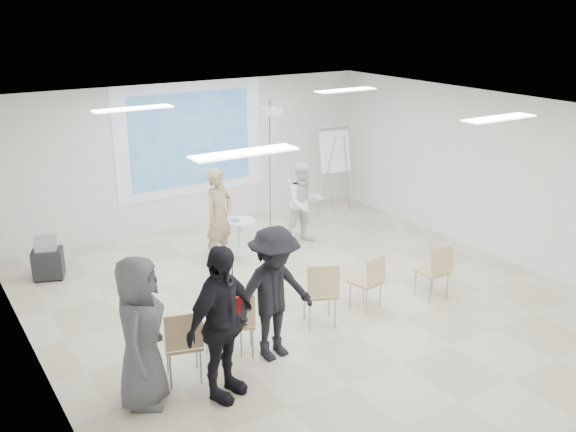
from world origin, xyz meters
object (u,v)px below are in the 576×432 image
player_right (304,198)px  audience_left (221,313)px  chair_left_inner (238,319)px  chair_right_far (436,268)px  pedestal_table (240,235)px  audience_outer (140,323)px  av_cart (48,260)px  player_left (219,210)px  flipchart_easel (335,151)px  chair_center (321,289)px  chair_far_left (183,340)px  chair_right_inner (370,278)px  chair_left_mid (226,321)px  laptop (237,319)px  audience_mid (274,285)px

player_right → audience_left: size_ratio=0.81×
chair_left_inner → chair_right_far: chair_right_far is taller
pedestal_table → chair_left_inner: size_ratio=0.75×
audience_outer → av_cart: 4.36m
player_left → flipchart_easel: player_left is taller
player_left → chair_center: size_ratio=1.99×
chair_right_far → audience_outer: size_ratio=0.45×
chair_far_left → chair_right_inner: 3.21m
chair_right_inner → chair_left_mid: bearing=171.3°
chair_left_inner → flipchart_easel: 6.39m
chair_left_mid → av_cart: (-1.39, 3.92, -0.20)m
chair_far_left → chair_center: 2.27m
player_right → chair_right_far: bearing=-78.8°
player_right → chair_left_inner: player_right is taller
player_left → chair_right_inner: (1.08, -2.90, -0.48)m
chair_far_left → audience_outer: 0.74m
chair_center → laptop: size_ratio=2.94×
player_left → laptop: player_left is taller
flipchart_easel → av_cart: flipchart_easel is taller
audience_left → audience_mid: 1.08m
chair_left_inner → audience_left: 1.07m
player_left → chair_center: player_left is taller
player_right → audience_mid: audience_mid is taller
chair_left_inner → audience_mid: size_ratio=0.45×
chair_far_left → audience_outer: size_ratio=0.47×
chair_right_inner → audience_mid: 2.05m
chair_right_far → laptop: chair_right_far is taller
chair_right_far → flipchart_easel: flipchart_easel is taller
laptop → chair_right_far: bearing=-159.3°
audience_outer → flipchart_easel: bearing=-20.6°
chair_left_inner → chair_right_inner: (2.34, 0.15, -0.03)m
chair_left_inner → flipchart_easel: (4.67, 4.27, 0.88)m
chair_left_mid → chair_left_inner: 0.17m
chair_left_mid → chair_right_far: 3.58m
player_right → chair_left_inner: (-3.10, -3.10, -0.35)m
chair_far_left → flipchart_easel: flipchart_easel is taller
chair_far_left → laptop: chair_far_left is taller
player_left → player_right: player_left is taller
audience_left → flipchart_easel: bearing=18.3°
chair_right_inner → flipchart_easel: 4.82m
player_right → audience_outer: audience_outer is taller
player_left → chair_center: (0.14, -2.96, -0.40)m
laptop → audience_left: (-0.62, -0.79, 0.60)m
av_cart → chair_right_far: bearing=-19.8°
chair_far_left → audience_mid: bearing=12.8°
chair_far_left → av_cart: bearing=115.4°
chair_left_mid → chair_left_inner: bearing=-20.2°
chair_far_left → audience_left: (0.27, -0.52, 0.52)m
chair_left_inner → chair_right_inner: 2.34m
chair_left_mid → chair_center: (1.55, 0.04, 0.05)m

